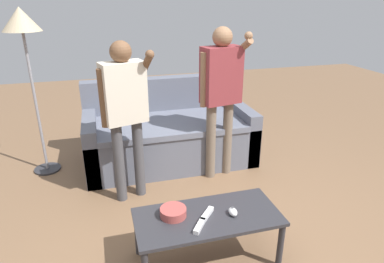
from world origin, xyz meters
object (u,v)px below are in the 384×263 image
at_px(coffee_table, 208,221).
at_px(game_remote_wand_near, 200,226).
at_px(snack_bowl, 173,212).
at_px(game_remote_nunchuk, 233,212).
at_px(game_remote_wand_far, 207,214).
at_px(floor_lamp, 23,31).
at_px(player_right, 221,87).
at_px(couch, 168,134).
at_px(player_left, 125,105).

height_order(coffee_table, game_remote_wand_near, game_remote_wand_near).
xyz_separation_m(snack_bowl, game_remote_nunchuk, (0.40, -0.10, -0.01)).
bearing_deg(game_remote_wand_far, snack_bowl, 163.46).
height_order(game_remote_nunchuk, game_remote_wand_near, game_remote_nunchuk).
height_order(floor_lamp, game_remote_wand_near, floor_lamp).
relative_size(coffee_table, player_right, 0.66).
bearing_deg(coffee_table, snack_bowl, 165.37).
relative_size(couch, game_remote_wand_far, 12.51).
xyz_separation_m(game_remote_nunchuk, player_right, (0.34, 1.21, 0.55)).
xyz_separation_m(coffee_table, game_remote_wand_near, (-0.09, -0.11, 0.06)).
xyz_separation_m(coffee_table, snack_bowl, (-0.23, 0.06, 0.08)).
distance_m(coffee_table, game_remote_nunchuk, 0.19).
bearing_deg(couch, player_left, -125.88).
relative_size(game_remote_nunchuk, game_remote_wand_far, 0.60).
xyz_separation_m(game_remote_nunchuk, player_left, (-0.61, 1.02, 0.51)).
bearing_deg(player_right, floor_lamp, 161.71).
height_order(coffee_table, game_remote_nunchuk, game_remote_nunchuk).
height_order(snack_bowl, game_remote_nunchuk, snack_bowl).
distance_m(game_remote_nunchuk, game_remote_wand_near, 0.27).
distance_m(snack_bowl, floor_lamp, 2.26).
bearing_deg(coffee_table, game_remote_wand_near, -129.60).
bearing_deg(game_remote_nunchuk, couch, 93.07).
bearing_deg(couch, snack_bowl, -100.62).
xyz_separation_m(couch, floor_lamp, (-1.35, 0.07, 1.17)).
relative_size(player_right, game_remote_wand_far, 10.37).
height_order(floor_lamp, player_left, floor_lamp).
bearing_deg(coffee_table, floor_lamp, 125.81).
relative_size(game_remote_nunchuk, game_remote_wand_near, 0.62).
xyz_separation_m(couch, game_remote_nunchuk, (0.09, -1.73, 0.10)).
bearing_deg(snack_bowl, game_remote_wand_near, -51.70).
height_order(game_remote_nunchuk, player_left, player_left).
bearing_deg(player_left, game_remote_wand_far, -66.70).
bearing_deg(game_remote_nunchuk, player_left, 120.60).
bearing_deg(player_left, snack_bowl, -77.46).
bearing_deg(player_left, game_remote_nunchuk, -59.40).
xyz_separation_m(player_left, player_right, (0.95, 0.19, 0.05)).
relative_size(snack_bowl, game_remote_nunchuk, 2.07).
xyz_separation_m(floor_lamp, game_remote_wand_far, (1.27, -1.77, -1.08)).
bearing_deg(game_remote_nunchuk, player_right, 74.35).
bearing_deg(player_right, game_remote_wand_far, -113.68).
distance_m(snack_bowl, game_remote_wand_near, 0.22).
xyz_separation_m(player_left, game_remote_wand_far, (0.43, -0.99, -0.52)).
height_order(game_remote_nunchuk, game_remote_wand_far, game_remote_nunchuk).
bearing_deg(game_remote_nunchuk, game_remote_wand_far, 169.79).
relative_size(player_left, game_remote_wand_near, 10.19).
xyz_separation_m(couch, player_left, (-0.51, -0.71, 0.61)).
height_order(couch, game_remote_nunchuk, couch).
relative_size(couch, floor_lamp, 1.09).
distance_m(coffee_table, floor_lamp, 2.46).
relative_size(snack_bowl, game_remote_wand_far, 1.23).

